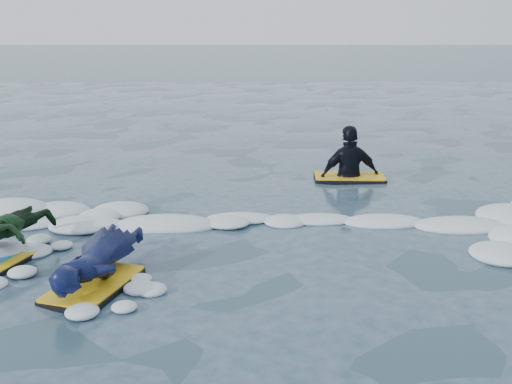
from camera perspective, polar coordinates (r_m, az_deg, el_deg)
The scene contains 5 objects.
ground at distance 7.27m, azimuth -9.06°, elevation -6.69°, with size 120.00×120.00×0.00m, color #173038.
foam_band at distance 8.23m, azimuth -8.08°, elevation -4.00°, with size 12.00×3.10×0.30m, color silver, non-canonical shape.
prone_woman_unit at distance 6.95m, azimuth -13.92°, elevation -5.98°, with size 0.96×1.81×0.45m.
prone_child_unit at distance 7.91m, azimuth -21.29°, elevation -3.74°, with size 1.11×1.43×0.51m.
waiting_rider_unit at distance 11.07m, azimuth 8.31°, elevation 1.27°, with size 1.23×0.72×1.80m.
Camera 1 is at (1.03, -6.67, 2.69)m, focal length 45.00 mm.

